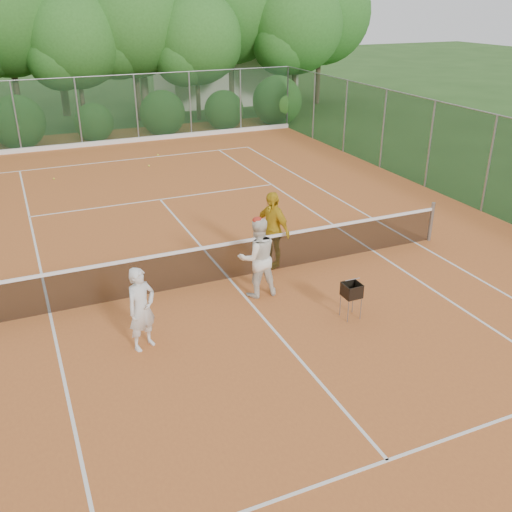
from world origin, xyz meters
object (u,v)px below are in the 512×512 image
Objects in this scene: player_white at (142,309)px; player_yellow at (272,229)px; ball_hopper at (352,291)px; player_center_grp at (257,257)px.

player_white is 0.87× the size of player_yellow.
player_white is at bearing -77.46° from player_yellow.
ball_hopper is (0.42, -3.00, -0.33)m from player_yellow.
player_white is 4.28m from ball_hopper.
ball_hopper is at bearing -51.17° from player_center_grp.
player_yellow is 3.05m from ball_hopper.
player_yellow reaches higher than player_white.
player_center_grp is 2.36× the size of ball_hopper.
player_yellow reaches higher than ball_hopper.
ball_hopper is at bearing -11.23° from player_yellow.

